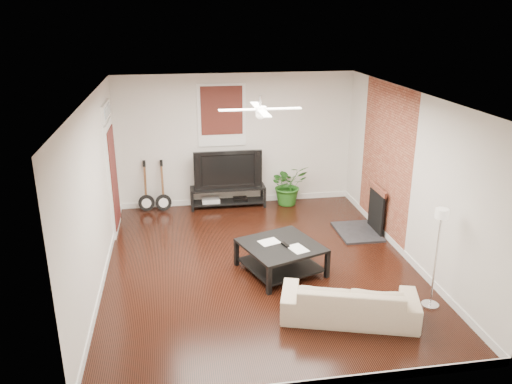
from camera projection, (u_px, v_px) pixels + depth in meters
room at (260, 185)px, 8.00m from camera, size 5.01×6.01×2.81m
brick_accent at (385, 161)px, 9.31m from camera, size 0.02×2.20×2.80m
fireplace at (366, 210)px, 9.58m from camera, size 0.80×1.10×0.92m
window_back at (222, 115)px, 10.54m from camera, size 1.00×0.06×1.30m
door_left at (112, 167)px, 9.45m from camera, size 0.08×1.00×2.50m
tv_stand at (228, 197)px, 10.95m from camera, size 1.59×0.42×0.45m
tv at (227, 168)px, 10.75m from camera, size 1.43×0.19×0.82m
coffee_table at (281, 258)px, 8.21m from camera, size 1.45×1.45×0.47m
sofa at (349, 301)px, 6.94m from camera, size 1.96×1.22×0.53m
floor_lamp at (436, 259)px, 7.06m from camera, size 0.31×0.31×1.49m
potted_plant at (288, 185)px, 11.02m from camera, size 0.94×0.87×0.89m
guitar_left at (145, 187)px, 10.55m from camera, size 0.35×0.25×1.09m
guitar_right at (162, 187)px, 10.58m from camera, size 0.35×0.26×1.09m
ceiling_fan at (260, 109)px, 7.60m from camera, size 1.24×1.24×0.32m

